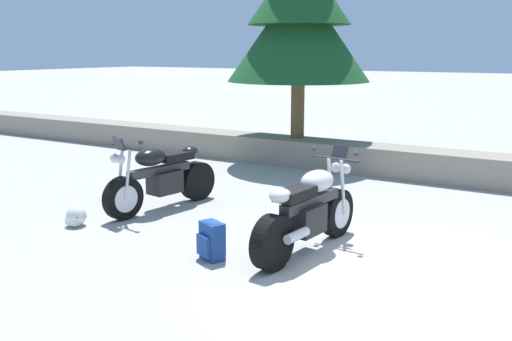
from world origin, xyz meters
The scene contains 7 objects.
ground_plane centered at (0.00, 0.00, 0.00)m, with size 120.00×120.00×0.00m, color #A3A099.
stone_wall centered at (0.00, 4.80, 0.28)m, with size 36.00×0.80×0.55m, color gray.
motorcycle_black_near_left centered at (-3.79, 0.66, 0.49)m, with size 0.70×2.06×1.18m.
motorcycle_silver_centre centered at (-1.09, 0.17, 0.49)m, with size 0.67×2.07×1.18m.
rider_backpack centered at (-1.93, -0.65, 0.24)m, with size 0.35×0.33×0.47m.
rider_helmet centered at (-4.25, -0.58, 0.14)m, with size 0.28×0.28×0.28m.
pine_tree_far_left centered at (-3.67, 4.96, 3.08)m, with size 2.95×2.95×4.39m.
Camera 1 is at (1.65, -5.63, 2.35)m, focal length 39.26 mm.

